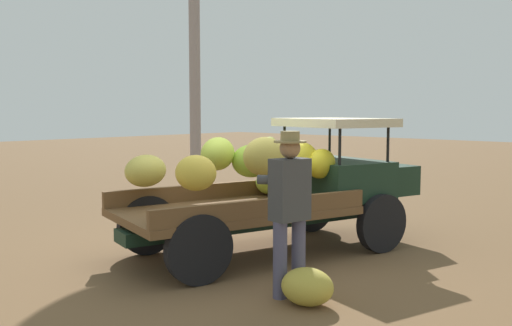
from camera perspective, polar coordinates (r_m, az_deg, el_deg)
The scene contains 4 objects.
ground_plane at distance 7.87m, azimuth -0.26°, elevation -9.14°, with size 60.00×60.00×0.00m, color brown.
truck at distance 8.01m, azimuth 3.28°, elevation -1.95°, with size 4.66×2.67×1.85m.
farmer at distance 5.99m, azimuth 3.36°, elevation -4.04°, with size 0.52×0.48×1.75m.
loose_banana_bunch at distance 5.89m, azimuth 5.16°, elevation -12.24°, with size 0.55×0.43×0.39m, color gold.
Camera 1 is at (-5.54, -5.22, 1.97)m, focal length 39.92 mm.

